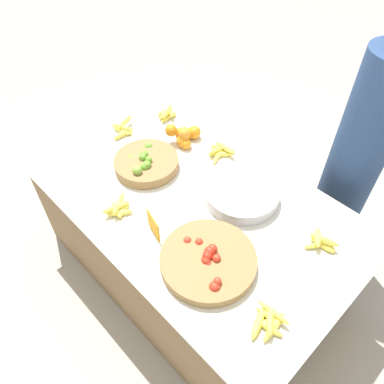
{
  "coord_description": "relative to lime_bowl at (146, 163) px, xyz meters",
  "views": [
    {
      "loc": [
        0.96,
        -0.93,
        2.17
      ],
      "look_at": [
        0.0,
        0.0,
        0.74
      ],
      "focal_mm": 35.0,
      "sensor_mm": 36.0,
      "label": 1
    }
  ],
  "objects": [
    {
      "name": "banana_bunch_middle_right",
      "position": [
        0.22,
        0.39,
        -0.01
      ],
      "size": [
        0.18,
        0.19,
        0.06
      ],
      "color": "#EFDB4C",
      "rests_on": "market_table"
    },
    {
      "name": "banana_bunch_front_left",
      "position": [
        -0.36,
        0.1,
        -0.01
      ],
      "size": [
        0.18,
        0.21,
        0.06
      ],
      "color": "#EFDB4C",
      "rests_on": "market_table"
    },
    {
      "name": "orange_pile",
      "position": [
        -0.02,
        0.32,
        0.01
      ],
      "size": [
        0.17,
        0.21,
        0.13
      ],
      "color": "orange",
      "rests_on": "market_table"
    },
    {
      "name": "metal_bowl",
      "position": [
        0.53,
        0.21,
        0.0
      ],
      "size": [
        0.4,
        0.4,
        0.07
      ],
      "color": "#B7B7BF",
      "rests_on": "market_table"
    },
    {
      "name": "vendor_person",
      "position": [
        0.83,
        0.84,
        0.0
      ],
      "size": [
        0.29,
        0.29,
        1.57
      ],
      "color": "navy",
      "rests_on": "ground_plane"
    },
    {
      "name": "banana_bunch_front_center",
      "position": [
        -0.29,
        0.41,
        -0.01
      ],
      "size": [
        0.15,
        0.16,
        0.06
      ],
      "color": "#EFDB4C",
      "rests_on": "market_table"
    },
    {
      "name": "market_table",
      "position": [
        0.36,
        0.02,
        -0.38
      ],
      "size": [
        1.81,
        1.08,
        0.69
      ],
      "color": "olive",
      "rests_on": "ground_plane"
    },
    {
      "name": "tomato_basket",
      "position": [
        0.7,
        -0.21,
        -0.01
      ],
      "size": [
        0.44,
        0.44,
        0.08
      ],
      "color": "olive",
      "rests_on": "market_table"
    },
    {
      "name": "lime_bowl",
      "position": [
        0.0,
        0.0,
        0.0
      ],
      "size": [
        0.37,
        0.37,
        0.11
      ],
      "color": "olive",
      "rests_on": "market_table"
    },
    {
      "name": "banana_bunch_back_center",
      "position": [
        1.0,
        0.25,
        -0.01
      ],
      "size": [
        0.15,
        0.14,
        0.06
      ],
      "color": "#EFDB4C",
      "rests_on": "market_table"
    },
    {
      "name": "price_sign",
      "position": [
        0.39,
        -0.27,
        0.02
      ],
      "size": [
        0.13,
        0.04,
        0.12
      ],
      "rotation": [
        0.0,
        0.0,
        -0.26
      ],
      "color": "orange",
      "rests_on": "market_table"
    },
    {
      "name": "banana_bunch_middle_left",
      "position": [
        1.07,
        -0.24,
        -0.01
      ],
      "size": [
        0.16,
        0.19,
        0.05
      ],
      "color": "#EFDB4C",
      "rests_on": "market_table"
    },
    {
      "name": "banana_bunch_front_right",
      "position": [
        0.16,
        -0.31,
        -0.01
      ],
      "size": [
        0.14,
        0.17,
        0.06
      ],
      "color": "#EFDB4C",
      "rests_on": "market_table"
    },
    {
      "name": "ground_plane",
      "position": [
        0.36,
        0.02,
        -0.73
      ],
      "size": [
        12.0,
        12.0,
        0.0
      ],
      "primitive_type": "plane",
      "color": "#ADA599"
    }
  ]
}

